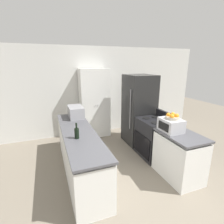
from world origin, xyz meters
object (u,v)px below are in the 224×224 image
at_px(wine_bottle, 77,133).
at_px(pantry_cabinet, 95,103).
at_px(toaster_oven, 171,125).
at_px(fruit_bowl, 172,117).
at_px(stove, 154,138).
at_px(refrigerator, 139,110).
at_px(microwave, 76,112).

bearing_deg(wine_bottle, pantry_cabinet, 66.94).
xyz_separation_m(toaster_oven, fruit_bowl, (0.01, -0.01, 0.17)).
height_order(stove, fruit_bowl, fruit_bowl).
xyz_separation_m(stove, refrigerator, (0.02, 0.81, 0.47)).
xyz_separation_m(wine_bottle, toaster_oven, (1.71, -0.31, 0.02)).
bearing_deg(wine_bottle, refrigerator, 32.38).
bearing_deg(stove, toaster_oven, -100.40).
bearing_deg(wine_bottle, fruit_bowl, -10.28).
relative_size(wine_bottle, fruit_bowl, 1.12).
bearing_deg(pantry_cabinet, stove, -60.35).
distance_m(stove, microwave, 1.93).
height_order(refrigerator, fruit_bowl, refrigerator).
relative_size(pantry_cabinet, stove, 1.90).
relative_size(stove, refrigerator, 0.57).
bearing_deg(microwave, fruit_bowl, -44.85).
bearing_deg(toaster_oven, pantry_cabinet, 109.47).
relative_size(pantry_cabinet, toaster_oven, 4.81).
height_order(refrigerator, wine_bottle, refrigerator).
relative_size(microwave, fruit_bowl, 2.16).
bearing_deg(pantry_cabinet, refrigerator, -41.73).
height_order(wine_bottle, fruit_bowl, fruit_bowl).
bearing_deg(pantry_cabinet, microwave, -129.10).
relative_size(refrigerator, toaster_oven, 4.47).
bearing_deg(microwave, pantry_cabinet, 50.90).
bearing_deg(stove, fruit_bowl, -99.45).
distance_m(stove, toaster_oven, 0.89).
height_order(toaster_oven, fruit_bowl, fruit_bowl).
relative_size(pantry_cabinet, wine_bottle, 7.15).
height_order(pantry_cabinet, microwave, pantry_cabinet).
height_order(wine_bottle, toaster_oven, wine_bottle).
distance_m(refrigerator, wine_bottle, 2.20).
distance_m(refrigerator, microwave, 1.67).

